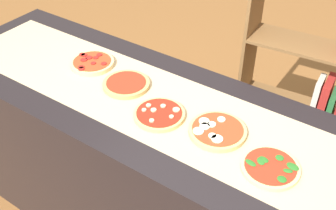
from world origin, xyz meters
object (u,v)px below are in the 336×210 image
at_px(pizza_plain_1, 126,84).
at_px(pizza_spinach_4, 270,167).
at_px(pizza_pepperoni_0, 92,63).
at_px(pizza_mozzarella_3, 217,131).
at_px(bookshelf, 321,93).
at_px(pizza_mushroom_2, 159,114).

bearing_deg(pizza_plain_1, pizza_spinach_4, -8.31).
relative_size(pizza_pepperoni_0, pizza_spinach_4, 1.00).
bearing_deg(pizza_spinach_4, pizza_pepperoni_0, 171.22).
relative_size(pizza_plain_1, pizza_mozzarella_3, 0.93).
bearing_deg(pizza_plain_1, pizza_mozzarella_3, -5.42).
bearing_deg(pizza_mozzarella_3, pizza_plain_1, 174.58).
bearing_deg(pizza_spinach_4, pizza_mozzarella_3, 166.09).
relative_size(pizza_mozzarella_3, bookshelf, 0.18).
height_order(pizza_pepperoni_0, pizza_plain_1, pizza_pepperoni_0).
xyz_separation_m(pizza_plain_1, pizza_mozzarella_3, (0.52, -0.05, 0.00)).
relative_size(pizza_plain_1, bookshelf, 0.17).
relative_size(pizza_mushroom_2, pizza_spinach_4, 1.01).
relative_size(pizza_plain_1, pizza_spinach_4, 1.01).
bearing_deg(pizza_spinach_4, bookshelf, 94.07).
relative_size(pizza_mozzarella_3, pizza_spinach_4, 1.08).
height_order(pizza_plain_1, pizza_spinach_4, same).
bearing_deg(bookshelf, pizza_mozzarella_3, -100.13).
distance_m(pizza_pepperoni_0, pizza_mushroom_2, 0.54).
bearing_deg(pizza_plain_1, bookshelf, 54.35).
height_order(pizza_plain_1, pizza_mozzarella_3, pizza_mozzarella_3).
xyz_separation_m(pizza_pepperoni_0, pizza_mozzarella_3, (0.78, -0.10, -0.00)).
xyz_separation_m(pizza_pepperoni_0, pizza_plain_1, (0.26, -0.05, -0.00)).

